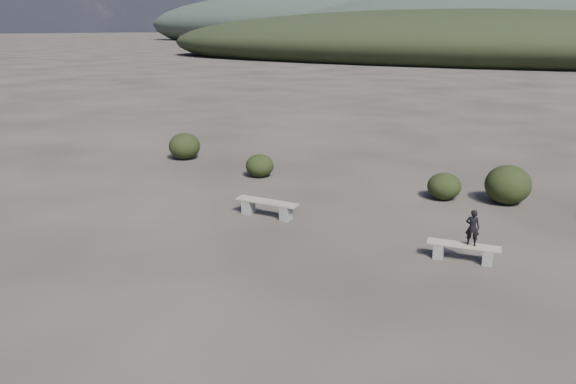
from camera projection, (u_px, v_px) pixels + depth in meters
The scene contains 8 objects.
ground at pixel (230, 279), 12.73m from camera, with size 1200.00×1200.00×0.00m, color #2D2723.
bench_left at pixel (267, 207), 16.89m from camera, with size 2.00×0.51×0.50m.
bench_right at pixel (463, 251), 13.67m from camera, with size 1.77×0.66×0.43m.
seated_person at pixel (473, 228), 13.44m from camera, with size 0.33×0.22×0.90m, color black.
shrub_a at pixel (260, 166), 21.40m from camera, with size 1.07×1.07×0.87m, color black.
shrub_c at pixel (444, 186), 18.59m from camera, with size 1.11×1.11×0.89m, color black.
shrub_d at pixel (508, 185), 18.08m from camera, with size 1.45×1.45×1.27m, color black.
shrub_f at pixel (184, 146), 24.31m from camera, with size 1.35×1.35×1.14m, color black.
Camera 1 is at (7.17, -9.30, 5.47)m, focal length 35.00 mm.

